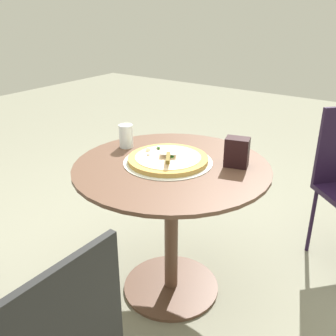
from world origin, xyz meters
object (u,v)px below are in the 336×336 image
(patio_table, at_px, (171,202))
(drinking_cup, at_px, (126,136))
(pizza_on_tray, at_px, (168,159))
(napkin_dispenser, at_px, (237,152))
(pizza_server, at_px, (168,155))

(patio_table, relative_size, drinking_cup, 7.71)
(patio_table, height_order, drinking_cup, drinking_cup)
(patio_table, distance_m, drinking_cup, 0.43)
(patio_table, height_order, pizza_on_tray, pizza_on_tray)
(pizza_on_tray, xyz_separation_m, napkin_dispenser, (0.29, 0.15, 0.06))
(pizza_on_tray, relative_size, pizza_server, 2.13)
(patio_table, relative_size, pizza_on_tray, 2.17)
(patio_table, distance_m, pizza_on_tray, 0.22)
(pizza_server, bearing_deg, patio_table, 40.07)
(patio_table, xyz_separation_m, drinking_cup, (-0.33, 0.06, 0.26))
(patio_table, bearing_deg, pizza_on_tray, 152.87)
(pizza_server, height_order, napkin_dispenser, napkin_dispenser)
(pizza_server, distance_m, drinking_cup, 0.33)
(patio_table, xyz_separation_m, pizza_server, (-0.01, -0.01, 0.26))
(drinking_cup, bearing_deg, pizza_on_tray, -8.82)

